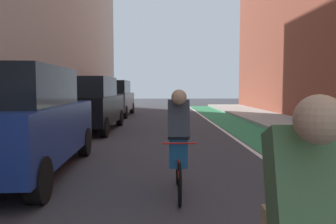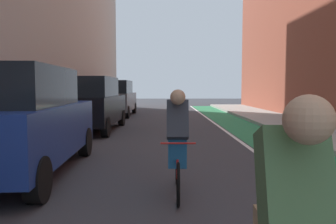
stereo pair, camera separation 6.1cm
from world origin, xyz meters
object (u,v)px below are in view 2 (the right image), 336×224
(parked_suv_gray, at_px, (117,98))
(cyclist_mid, at_px, (177,139))
(parked_suv_black, at_px, (91,103))
(parked_suv_blue, at_px, (18,120))

(parked_suv_gray, distance_m, cyclist_mid, 14.18)
(parked_suv_black, bearing_deg, parked_suv_blue, -89.96)
(parked_suv_blue, height_order, cyclist_mid, parked_suv_blue)
(parked_suv_black, height_order, cyclist_mid, parked_suv_black)
(cyclist_mid, bearing_deg, parked_suv_black, 111.30)
(cyclist_mid, bearing_deg, parked_suv_blue, 158.27)
(parked_suv_blue, distance_m, parked_suv_gray, 12.75)
(parked_suv_black, xyz_separation_m, parked_suv_gray, (0.00, 6.54, -0.00))
(parked_suv_black, relative_size, cyclist_mid, 2.68)
(parked_suv_blue, height_order, parked_suv_black, same)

